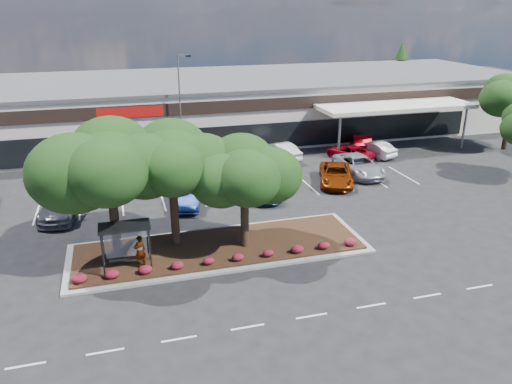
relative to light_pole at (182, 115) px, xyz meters
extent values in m
plane|color=black|center=(1.43, -23.00, -4.41)|extent=(160.00, 160.00, 0.00)
cube|color=silver|center=(1.43, 11.00, -1.41)|extent=(80.00, 20.00, 6.00)
cube|color=#4F4F51|center=(1.43, 11.00, 1.69)|extent=(80.40, 20.40, 0.30)
cube|color=black|center=(1.43, 0.95, 0.39)|extent=(80.00, 0.25, 1.20)
cube|color=black|center=(1.43, 0.95, -2.81)|extent=(60.00, 0.18, 2.60)
cube|color=red|center=(-4.57, 0.88, 0.39)|extent=(6.00, 0.12, 1.00)
cube|color=silver|center=(21.43, -1.50, -0.01)|extent=(16.00, 5.00, 0.40)
cylinder|color=gray|center=(14.43, -3.50, -2.31)|extent=(0.24, 0.24, 4.20)
cylinder|color=gray|center=(28.43, -3.50, -2.31)|extent=(0.24, 0.24, 4.20)
cube|color=gray|center=(-0.57, -19.00, -4.33)|extent=(18.00, 6.00, 0.15)
cube|color=#3E2215|center=(-0.57, -19.00, -4.21)|extent=(17.20, 5.20, 0.12)
cube|color=silver|center=(-10.57, -27.00, -4.40)|extent=(1.60, 0.12, 0.01)
cube|color=silver|center=(-7.37, -27.00, -4.40)|extent=(1.60, 0.12, 0.01)
cube|color=silver|center=(-4.17, -27.00, -4.40)|extent=(1.60, 0.12, 0.01)
cube|color=silver|center=(-0.97, -27.00, -4.40)|extent=(1.60, 0.12, 0.01)
cube|color=silver|center=(2.23, -27.00, -4.40)|extent=(1.60, 0.12, 0.01)
cube|color=silver|center=(5.43, -27.00, -4.40)|extent=(1.60, 0.12, 0.01)
cube|color=silver|center=(8.63, -27.00, -4.40)|extent=(1.60, 0.12, 0.01)
cube|color=silver|center=(11.83, -27.00, -4.40)|extent=(1.60, 0.12, 0.01)
cube|color=silver|center=(-12.07, -9.50, -4.40)|extent=(0.12, 5.00, 0.01)
cube|color=silver|center=(-9.07, -9.50, -4.40)|extent=(0.12, 5.00, 0.01)
cube|color=silver|center=(-6.07, -9.50, -4.40)|extent=(0.12, 5.00, 0.01)
cube|color=silver|center=(-3.07, -9.50, -4.40)|extent=(0.12, 5.00, 0.01)
cube|color=silver|center=(-0.07, -9.50, -4.40)|extent=(0.12, 5.00, 0.01)
cube|color=silver|center=(2.93, -9.50, -4.40)|extent=(0.12, 5.00, 0.01)
cube|color=silver|center=(5.93, -9.50, -4.40)|extent=(0.12, 5.00, 0.01)
cube|color=silver|center=(8.93, -9.50, -4.40)|extent=(0.12, 5.00, 0.01)
cube|color=silver|center=(11.93, -9.50, -4.40)|extent=(0.12, 5.00, 0.01)
cube|color=silver|center=(14.93, -9.50, -4.40)|extent=(0.12, 5.00, 0.01)
cube|color=silver|center=(17.93, -9.50, -4.40)|extent=(0.12, 5.00, 0.01)
cylinder|color=black|center=(-7.32, -19.55, -2.90)|extent=(0.08, 0.08, 2.50)
cylinder|color=black|center=(-4.82, -19.55, -2.90)|extent=(0.08, 0.08, 2.50)
cylinder|color=black|center=(-7.32, -20.85, -2.90)|extent=(0.08, 0.08, 2.50)
cylinder|color=black|center=(-4.82, -20.85, -2.90)|extent=(0.08, 0.08, 2.50)
cube|color=black|center=(-6.07, -20.20, -1.61)|extent=(2.75, 1.55, 0.10)
cube|color=silver|center=(-6.07, -19.55, -2.77)|extent=(2.30, 0.03, 2.00)
cube|color=black|center=(-6.07, -19.95, -3.70)|extent=(2.00, 0.35, 0.06)
cone|color=#1B3511|center=(35.43, 21.00, 0.09)|extent=(3.96, 3.96, 9.00)
imported|color=#594C47|center=(-5.36, -20.20, -3.21)|extent=(0.80, 0.67, 1.88)
cube|color=gray|center=(-0.10, 0.04, -4.21)|extent=(0.50, 0.50, 0.40)
cylinder|color=gray|center=(-0.10, 0.04, 0.76)|extent=(0.14, 0.14, 9.54)
cube|color=gray|center=(0.32, -0.14, 5.38)|extent=(0.91, 0.55, 0.14)
cube|color=black|center=(0.78, -0.33, 5.31)|extent=(0.53, 0.45, 0.18)
imported|color=#58585F|center=(-10.13, -10.79, -3.56)|extent=(3.46, 6.21, 1.70)
imported|color=#0C1B54|center=(-1.27, -11.25, -3.60)|extent=(2.74, 5.14, 1.61)
imported|color=navy|center=(-0.54, -8.98, -3.61)|extent=(2.61, 4.93, 1.60)
imported|color=black|center=(2.43, -7.37, -3.71)|extent=(2.68, 4.50, 1.40)
imported|color=navy|center=(4.46, -11.20, -3.71)|extent=(2.59, 5.14, 1.40)
imported|color=#7C2905|center=(11.24, -9.93, -3.62)|extent=(4.53, 6.25, 1.58)
imported|color=#9A9CA6|center=(14.17, -8.31, -3.57)|extent=(2.91, 6.09, 1.68)
imported|color=maroon|center=(-9.42, -4.89, -3.62)|extent=(2.06, 4.93, 1.59)
imported|color=silver|center=(-5.68, -2.49, -3.70)|extent=(2.39, 4.38, 1.41)
imported|color=black|center=(-4.88, -4.29, -3.74)|extent=(2.49, 4.92, 1.33)
imported|color=black|center=(2.88, -4.24, -3.66)|extent=(3.30, 4.74, 1.50)
imported|color=brown|center=(4.30, -2.80, -3.69)|extent=(2.12, 4.55, 1.44)
imported|color=silver|center=(8.94, -2.13, -3.56)|extent=(3.02, 5.44, 1.70)
imported|color=#9B0519|center=(15.44, -3.75, -3.73)|extent=(4.00, 5.39, 1.36)
imported|color=#86010A|center=(17.97, -1.23, -3.59)|extent=(3.36, 5.28, 1.64)
imported|color=silver|center=(18.24, -3.59, -3.65)|extent=(2.98, 4.88, 1.52)
camera|label=1|loc=(-5.96, -45.85, 9.73)|focal=35.00mm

